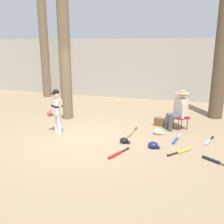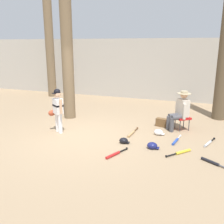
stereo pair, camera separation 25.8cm
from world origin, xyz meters
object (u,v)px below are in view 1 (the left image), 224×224
tree_near_player (65,54)px  tree_behind_spectator (223,44)px  young_ballplayer (56,108)px  handbag_beside_stool (160,122)px  batting_helmet_black (124,140)px  bat_blue_youth (176,140)px  batting_helmet_navy (153,145)px  bat_wood_tan (131,133)px  seated_spectator (178,109)px  bat_red_barrel (116,154)px  folding_stool (181,117)px  bat_yellow_trainer (182,151)px  bat_aluminum_silver (208,142)px  bat_black_composite (213,161)px  tree_far_left (44,44)px  batting_helmet_white (158,132)px

tree_near_player → tree_behind_spectator: (4.98, 1.69, 0.34)m
young_ballplayer → handbag_beside_stool: young_ballplayer is taller
young_ballplayer → batting_helmet_black: 2.19m
bat_blue_youth → handbag_beside_stool: bearing=116.1°
handbag_beside_stool → batting_helmet_navy: handbag_beside_stool is taller
young_ballplayer → bat_wood_tan: (2.09, 0.57, -0.71)m
tree_behind_spectator → seated_spectator: bearing=-124.4°
bat_red_barrel → bat_blue_youth: (1.25, 1.37, 0.00)m
folding_stool → bat_yellow_trainer: 1.85m
bat_aluminum_silver → bat_wood_tan: bearing=178.8°
bat_wood_tan → bat_blue_youth: bearing=-7.5°
batting_helmet_navy → handbag_beside_stool: bearing=92.5°
bat_yellow_trainer → batting_helmet_navy: size_ratio=2.03×
young_ballplayer → bat_black_composite: 4.37m
seated_spectator → bat_wood_tan: bearing=-144.5°
tree_far_left → bat_blue_youth: 8.24m
bat_black_composite → bat_red_barrel: bearing=-170.9°
tree_behind_spectator → bat_blue_youth: 3.93m
young_ballplayer → handbag_beside_stool: 3.26m
young_ballplayer → bat_yellow_trainer: size_ratio=2.10×
young_ballplayer → batting_helmet_white: young_ballplayer is taller
tree_behind_spectator → bat_red_barrel: bearing=-120.1°
tree_far_left → bat_blue_youth: size_ratio=7.82×
bat_wood_tan → batting_helmet_black: 0.73m
folding_stool → batting_helmet_navy: size_ratio=1.83×
tree_behind_spectator → bat_red_barrel: 5.42m
seated_spectator → bat_blue_youth: bearing=-88.0°
bat_red_barrel → batting_helmet_navy: 1.04m
handbag_beside_stool → bat_wood_tan: 1.24m
seated_spectator → bat_red_barrel: bearing=-116.7°
batting_helmet_navy → batting_helmet_black: bearing=172.8°
batting_helmet_black → bat_aluminum_silver: bearing=18.0°
tree_behind_spectator → tree_far_left: (-7.76, 1.46, 0.01)m
young_ballplayer → bat_yellow_trainer: (3.57, -0.31, -0.71)m
batting_helmet_white → handbag_beside_stool: bearing=93.6°
bat_wood_tan → batting_helmet_black: batting_helmet_black is taller
bat_aluminum_silver → bat_blue_youth: 0.83m
bat_red_barrel → batting_helmet_black: 0.82m
folding_stool → bat_red_barrel: folding_stool is taller
tree_behind_spectator → handbag_beside_stool: (-1.74, -1.59, -2.42)m
bat_red_barrel → bat_blue_youth: bearing=47.6°
handbag_beside_stool → bat_blue_youth: bearing=-63.9°
tree_near_player → bat_black_composite: (4.73, -2.13, -2.18)m
tree_behind_spectator → batting_helmet_navy: bearing=-115.7°
tree_near_player → batting_helmet_black: 3.72m
folding_stool → batting_helmet_black: bearing=-128.7°
tree_near_player → bat_wood_tan: size_ratio=6.08×
tree_near_player → batting_helmet_navy: 4.32m
bat_black_composite → batting_helmet_navy: 1.45m
bat_aluminum_silver → bat_wood_tan: same height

